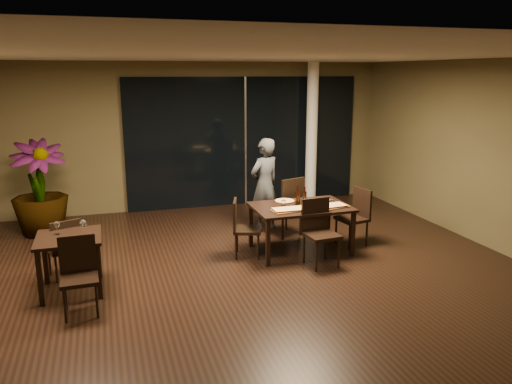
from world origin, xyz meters
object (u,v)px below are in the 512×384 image
at_px(diner, 265,185).
at_px(chair_side_far, 65,246).
at_px(chair_main_right, 356,214).
at_px(bottle_a, 298,196).
at_px(chair_main_near, 319,228).
at_px(chair_side_near, 79,271).
at_px(chair_main_left, 242,225).
at_px(bottle_b, 305,196).
at_px(side_table, 69,246).
at_px(potted_plant, 39,188).
at_px(main_table, 301,210).
at_px(chair_main_far, 288,204).
at_px(bottle_c, 298,195).

bearing_deg(diner, chair_side_far, -2.67).
bearing_deg(chair_main_right, bottle_a, -100.90).
xyz_separation_m(chair_main_near, chair_side_near, (-3.33, -0.57, -0.04)).
xyz_separation_m(chair_main_left, diner, (0.74, 1.14, 0.34)).
bearing_deg(bottle_b, chair_side_far, -178.52).
bearing_deg(chair_side_far, bottle_b, 161.78).
xyz_separation_m(side_table, chair_side_near, (0.13, -0.63, -0.11)).
xyz_separation_m(chair_main_right, chair_side_far, (-4.50, -0.09, -0.05)).
relative_size(chair_main_left, chair_main_right, 0.96).
bearing_deg(potted_plant, bottle_b, -27.34).
height_order(main_table, chair_main_near, chair_main_near).
xyz_separation_m(chair_main_far, potted_plant, (-4.09, 1.39, 0.25)).
relative_size(chair_main_near, bottle_b, 3.40).
distance_m(chair_main_left, chair_side_near, 2.63).
height_order(chair_main_near, bottle_c, bottle_c).
distance_m(side_table, bottle_a, 3.43).
bearing_deg(chair_main_near, chair_side_near, -175.70).
relative_size(chair_main_near, chair_side_near, 1.07).
bearing_deg(chair_main_right, chair_side_near, -85.64).
height_order(side_table, chair_main_far, chair_main_far).
height_order(chair_main_near, chair_side_near, chair_main_near).
bearing_deg(chair_main_far, chair_main_left, 16.35).
bearing_deg(chair_main_far, chair_main_near, 70.69).
bearing_deg(chair_side_far, chair_side_near, 81.65).
height_order(side_table, bottle_c, bottle_c).
bearing_deg(chair_main_far, diner, -75.19).
bearing_deg(chair_main_near, chair_main_left, 142.17).
distance_m(chair_main_near, bottle_a, 0.71).
bearing_deg(chair_main_far, bottle_a, 63.33).
bearing_deg(chair_main_right, chair_main_left, -101.63).
relative_size(side_table, bottle_a, 2.75).
xyz_separation_m(chair_main_far, chair_main_right, (0.92, -0.72, -0.06)).
xyz_separation_m(main_table, bottle_b, (0.08, 0.06, 0.22)).
distance_m(chair_main_near, bottle_b, 0.71).
relative_size(main_table, side_table, 1.88).
bearing_deg(bottle_a, chair_side_far, -178.59).
distance_m(main_table, side_table, 3.44).
bearing_deg(chair_side_far, chair_main_left, 162.72).
bearing_deg(bottle_b, bottle_c, 166.76).
distance_m(chair_side_near, potted_plant, 3.39).
distance_m(chair_main_right, potted_plant, 5.45).
distance_m(main_table, potted_plant, 4.56).
relative_size(chair_side_near, bottle_c, 2.97).
relative_size(chair_main_far, bottle_a, 3.60).
height_order(chair_main_near, chair_side_far, chair_main_near).
bearing_deg(diner, main_table, 75.81).
bearing_deg(main_table, side_table, -171.63).
relative_size(side_table, diner, 0.48).
xyz_separation_m(main_table, bottle_a, (-0.02, 0.05, 0.22)).
relative_size(potted_plant, bottle_b, 5.76).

